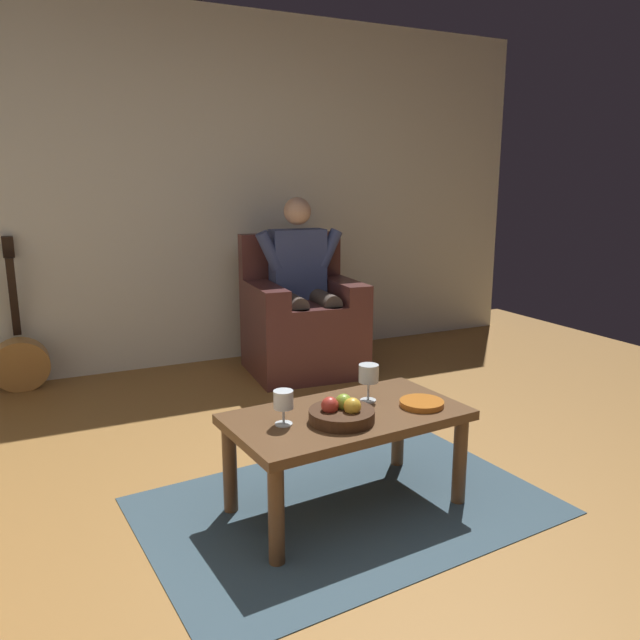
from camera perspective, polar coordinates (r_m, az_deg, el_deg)
ground_plane at (r=2.36m, az=7.19°, el=-22.80°), size 7.17×7.17×0.00m
wall_back at (r=4.74m, az=-12.90°, el=11.38°), size 5.94×0.06×2.58m
rug at (r=2.79m, az=2.39°, el=-16.57°), size 1.77×1.27×0.01m
armchair at (r=4.52m, az=-1.66°, el=-0.32°), size 0.82×0.76×0.99m
person_seated at (r=4.43m, az=-1.54°, el=3.69°), size 0.65×0.58×1.25m
coffee_table at (r=2.64m, az=2.46°, el=-9.76°), size 1.02×0.61×0.43m
guitar at (r=4.56m, az=-25.74°, el=-3.21°), size 0.36×0.26×1.02m
wine_glass_near at (r=2.71m, az=4.46°, el=-5.09°), size 0.09×0.09×0.16m
wine_glass_far at (r=2.46m, az=-3.36°, el=-7.48°), size 0.08×0.08×0.14m
fruit_bowl at (r=2.50m, az=2.00°, el=-8.51°), size 0.26×0.26×0.11m
decorative_dish at (r=2.71m, az=9.28°, el=-7.53°), size 0.19×0.19×0.02m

